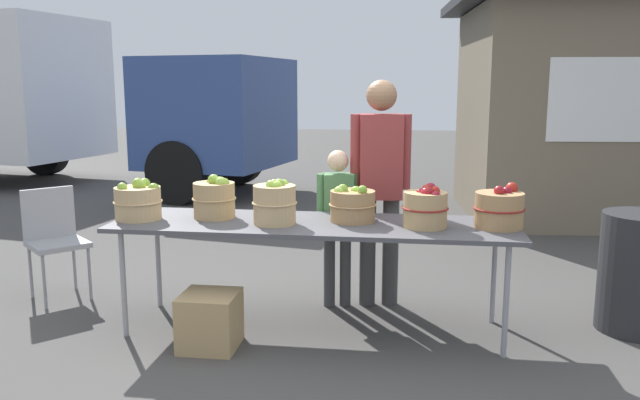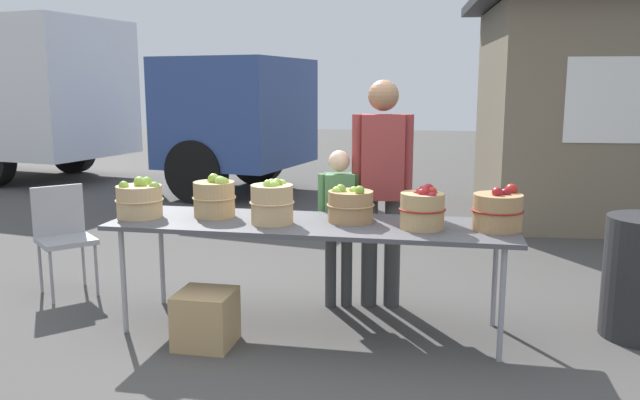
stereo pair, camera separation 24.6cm
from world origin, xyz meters
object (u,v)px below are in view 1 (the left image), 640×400
apple_basket_green_3 (352,205)px  apple_basket_red_1 (499,209)px  box_truck (24,95)px  market_table (314,228)px  produce_crate (210,321)px  apple_basket_green_2 (275,202)px  folding_chair (54,234)px  vendor_adult (380,175)px  apple_basket_green_0 (138,201)px  child_customer (338,216)px  apple_basket_green_1 (215,198)px  apple_basket_red_0 (425,208)px

apple_basket_green_3 → apple_basket_red_1: 0.96m
box_truck → apple_basket_green_3: bearing=-33.9°
market_table → produce_crate: 0.91m
apple_basket_green_2 → apple_basket_red_1: bearing=3.5°
apple_basket_green_2 → folding_chair: apple_basket_green_2 is taller
vendor_adult → apple_basket_red_1: bearing=136.8°
apple_basket_green_0 → produce_crate: size_ratio=0.93×
market_table → apple_basket_red_1: size_ratio=8.24×
apple_basket_red_1 → child_customer: 1.21m
apple_basket_green_0 → vendor_adult: bearing=21.1°
vendor_adult → folding_chair: size_ratio=1.97×
apple_basket_green_2 → box_truck: box_truck is taller
apple_basket_green_0 → apple_basket_green_3: 1.46m
apple_basket_green_2 → apple_basket_red_1: size_ratio=0.92×
apple_basket_red_1 → vendor_adult: bearing=144.7°
apple_basket_green_2 → apple_basket_green_3: apple_basket_green_2 is taller
market_table → apple_basket_green_0: apple_basket_green_0 is taller
apple_basket_green_1 → box_truck: bearing=130.8°
apple_basket_green_3 → apple_basket_red_0: 0.50m
apple_basket_red_0 → folding_chair: size_ratio=0.35×
produce_crate → vendor_adult: bearing=43.5°
apple_basket_green_3 → vendor_adult: bearing=71.8°
apple_basket_green_1 → child_customer: size_ratio=0.26×
apple_basket_red_0 → vendor_adult: 0.70m
apple_basket_green_3 → vendor_adult: size_ratio=0.19×
apple_basket_green_0 → box_truck: box_truck is taller
apple_basket_green_0 → vendor_adult: (1.62, 0.63, 0.12)m
apple_basket_green_1 → child_customer: 0.93m
apple_basket_green_2 → child_customer: 0.70m
apple_basket_green_0 → apple_basket_red_0: (1.94, 0.01, 0.00)m
apple_basket_red_0 → child_customer: child_customer is taller
apple_basket_green_0 → box_truck: bearing=127.4°
apple_basket_green_2 → produce_crate: size_ratio=0.85×
vendor_adult → produce_crate: size_ratio=4.77×
apple_basket_green_1 → vendor_adult: vendor_adult is taller
apple_basket_green_0 → produce_crate: (0.60, -0.35, -0.70)m
apple_basket_green_3 → produce_crate: size_ratio=0.91×
produce_crate → apple_basket_green_1: bearing=101.0°
vendor_adult → folding_chair: bearing=-4.1°
apple_basket_green_2 → apple_basket_red_0: bearing=2.2°
apple_basket_green_3 → vendor_adult: vendor_adult is taller
apple_basket_green_1 → apple_basket_green_3: bearing=0.7°
apple_basket_green_1 → apple_basket_red_0: 1.44m
apple_basket_red_1 → box_truck: bearing=139.6°
apple_basket_green_1 → folding_chair: apple_basket_green_1 is taller
market_table → child_customer: (0.11, 0.49, -0.01)m
child_customer → box_truck: box_truck is taller
market_table → apple_basket_green_0: 1.22m
apple_basket_red_1 → folding_chair: bearing=173.2°
apple_basket_green_1 → child_customer: child_customer is taller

